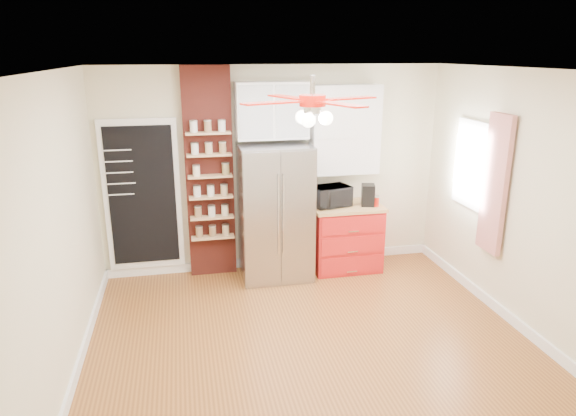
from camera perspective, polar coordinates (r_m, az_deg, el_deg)
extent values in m
plane|color=#925925|center=(5.49, 2.37, -14.32)|extent=(4.50, 4.50, 0.00)
plane|color=white|center=(4.69, 2.78, 15.13)|extent=(4.50, 4.50, 0.00)
cube|color=beige|center=(6.81, -1.60, 4.26)|extent=(4.50, 0.02, 2.70)
cube|color=beige|center=(3.18, 11.68, -11.61)|extent=(4.50, 0.02, 2.70)
cube|color=beige|center=(4.90, -23.88, -2.36)|extent=(0.02, 4.00, 2.70)
cube|color=beige|center=(5.88, 24.31, 0.67)|extent=(0.02, 4.00, 2.70)
cube|color=white|center=(6.76, -15.86, 1.33)|extent=(0.95, 0.04, 1.95)
cube|color=black|center=(6.74, -15.88, 1.27)|extent=(0.82, 0.02, 1.78)
cube|color=maroon|center=(6.64, -8.73, 3.73)|extent=(0.60, 0.16, 2.70)
cube|color=#A3A4A8|center=(6.58, -1.42, -0.50)|extent=(0.90, 0.70, 1.75)
cube|color=white|center=(6.50, -1.82, 10.80)|extent=(0.90, 0.35, 0.70)
cube|color=red|center=(7.00, 6.38, -3.36)|extent=(0.90, 0.60, 0.86)
cube|color=tan|center=(6.85, 6.50, 0.17)|extent=(0.94, 0.64, 0.04)
cube|color=white|center=(6.80, 6.33, 8.64)|extent=(0.90, 0.30, 1.15)
cube|color=white|center=(6.55, 19.86, 4.52)|extent=(0.04, 0.75, 1.05)
cube|color=red|center=(6.09, 22.01, 2.45)|extent=(0.06, 0.40, 1.55)
cylinder|color=silver|center=(4.70, 2.76, 13.30)|extent=(0.05, 0.05, 0.20)
cylinder|color=#B6170B|center=(4.71, 2.74, 11.84)|extent=(0.24, 0.24, 0.10)
sphere|color=white|center=(4.73, 2.71, 9.91)|extent=(0.13, 0.13, 0.13)
imported|color=black|center=(6.75, 4.77, 1.33)|extent=(0.55, 0.44, 0.27)
cube|color=black|center=(6.84, 8.86, 1.44)|extent=(0.22, 0.24, 0.28)
cylinder|color=#AD1509|center=(6.83, 9.71, 0.70)|extent=(0.12, 0.12, 0.12)
cylinder|color=#AE0912|center=(6.94, 9.20, 1.06)|extent=(0.12, 0.12, 0.15)
cylinder|color=beige|center=(6.46, -10.14, 4.07)|extent=(0.11, 0.11, 0.13)
cylinder|color=olive|center=(6.49, -6.94, 4.31)|extent=(0.11, 0.11, 0.14)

